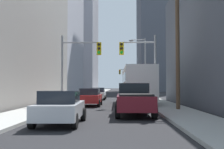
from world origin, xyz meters
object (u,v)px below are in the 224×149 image
object	(u,v)px
city_bus	(137,84)
sedan_red	(90,97)
sedan_white	(98,94)
traffic_signal_far_right	(127,76)
pickup_truck_maroon	(134,99)
traffic_signal_near_left	(79,59)
traffic_signal_near_right	(140,59)
sedan_silver	(60,107)
sedan_green	(126,93)

from	to	relation	value
city_bus	sedan_red	world-z (taller)	city_bus
city_bus	sedan_white	xyz separation A→B (m)	(-4.37, 8.14, -1.16)
sedan_white	traffic_signal_far_right	xyz separation A→B (m)	(4.35, 26.90, 3.24)
pickup_truck_maroon	city_bus	bearing A→B (deg)	85.61
city_bus	sedan_red	size ratio (longest dim) A/B	2.73
city_bus	traffic_signal_near_left	size ratio (longest dim) A/B	1.92
traffic_signal_near_right	traffic_signal_far_right	distance (m)	38.63
pickup_truck_maroon	traffic_signal_far_right	distance (m)	45.40
traffic_signal_near_left	traffic_signal_far_right	xyz separation A→B (m)	(5.06, 38.63, -0.01)
sedan_red	traffic_signal_far_right	size ratio (longest dim) A/B	0.70
sedan_silver	traffic_signal_near_left	size ratio (longest dim) A/B	0.71
pickup_truck_maroon	sedan_silver	size ratio (longest dim) A/B	1.27
sedan_silver	traffic_signal_near_left	xyz separation A→B (m)	(-0.76, 10.73, 3.25)
pickup_truck_maroon	traffic_signal_near_left	bearing A→B (deg)	122.80
sedan_green	traffic_signal_near_left	distance (m)	15.23
traffic_signal_near_right	traffic_signal_far_right	size ratio (longest dim) A/B	1.00
city_bus	sedan_red	distance (m)	5.21
sedan_red	traffic_signal_near_left	bearing A→B (deg)	-138.33
sedan_red	traffic_signal_near_left	world-z (taller)	traffic_signal_near_left
city_bus	sedan_red	xyz separation A→B (m)	(-4.22, -2.83, -1.16)
sedan_silver	sedan_white	xyz separation A→B (m)	(-0.05, 22.46, 0.00)
city_bus	sedan_white	distance (m)	9.31
sedan_silver	sedan_red	distance (m)	11.49
sedan_white	sedan_silver	bearing A→B (deg)	-89.86
pickup_truck_maroon	traffic_signal_near_right	bearing A→B (deg)	82.87
sedan_silver	traffic_signal_near_left	distance (m)	11.23
sedan_red	traffic_signal_near_right	distance (m)	5.41
city_bus	traffic_signal_near_right	xyz separation A→B (m)	(0.04, -3.59, 2.08)
pickup_truck_maroon	sedan_silver	world-z (taller)	pickup_truck_maroon
sedan_silver	traffic_signal_near_right	world-z (taller)	traffic_signal_near_right
sedan_white	traffic_signal_near_left	bearing A→B (deg)	-93.44
traffic_signal_near_right	sedan_white	bearing A→B (deg)	110.62
sedan_silver	sedan_green	size ratio (longest dim) A/B	1.00
city_bus	traffic_signal_far_right	bearing A→B (deg)	90.03
sedan_red	sedan_white	xyz separation A→B (m)	(-0.15, 10.97, 0.00)
sedan_red	traffic_signal_near_left	distance (m)	3.45
sedan_white	traffic_signal_far_right	size ratio (longest dim) A/B	0.70
city_bus	pickup_truck_maroon	distance (m)	10.32
sedan_red	traffic_signal_near_left	size ratio (longest dim) A/B	0.70
sedan_red	sedan_silver	bearing A→B (deg)	-90.50
traffic_signal_near_left	traffic_signal_near_right	size ratio (longest dim) A/B	1.00
sedan_red	sedan_white	distance (m)	10.97
sedan_silver	sedan_red	world-z (taller)	same
sedan_white	city_bus	bearing A→B (deg)	-61.78
traffic_signal_near_right	sedan_green	bearing A→B (deg)	93.33
city_bus	sedan_white	bearing A→B (deg)	118.22
sedan_red	traffic_signal_far_right	distance (m)	38.24
pickup_truck_maroon	traffic_signal_near_left	distance (m)	8.50
sedan_green	sedan_white	xyz separation A→B (m)	(-3.59, -2.51, 0.00)
pickup_truck_maroon	sedan_green	xyz separation A→B (m)	(0.00, 20.90, -0.16)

